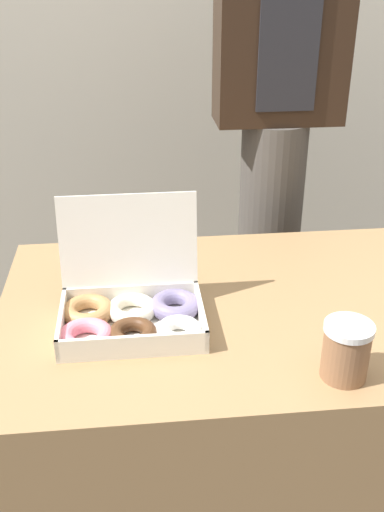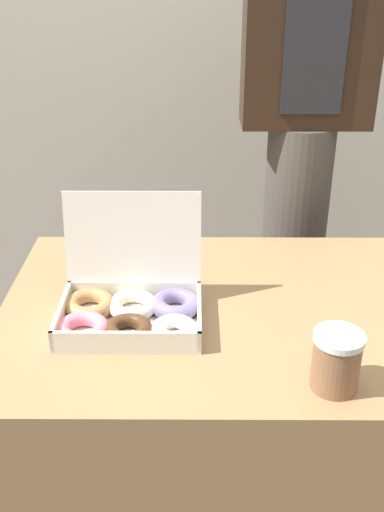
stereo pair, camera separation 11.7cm
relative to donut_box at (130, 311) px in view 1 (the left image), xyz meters
name	(u,v)px [view 1 (the left image)]	position (x,y,z in m)	size (l,w,h in m)	color
table	(261,432)	(0.30, 0.06, -0.40)	(1.16, 0.69, 0.74)	#99754C
donut_box	(130,311)	(0.00, 0.00, 0.00)	(0.32, 0.24, 0.24)	white
coffee_cup	(346,351)	(0.37, -0.20, 0.02)	(0.09, 0.09, 0.11)	#8C6042
person_customer	(277,102)	(0.44, 0.65, 0.26)	(0.35, 0.22, 1.82)	#4C4742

